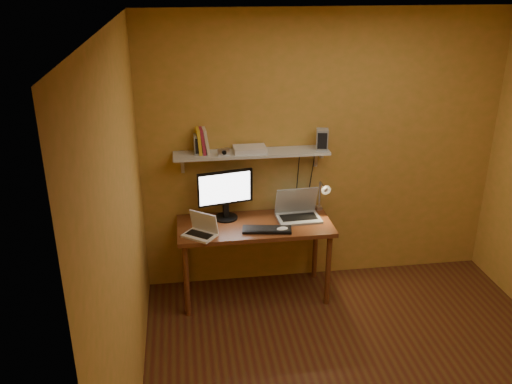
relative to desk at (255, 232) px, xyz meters
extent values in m
cube|color=#4F3014|center=(0.70, -1.28, -0.67)|extent=(3.40, 3.20, 0.02)
cube|color=silver|center=(0.70, -1.28, 1.95)|extent=(3.40, 3.20, 0.02)
cube|color=#C3833B|center=(0.70, 0.33, 0.64)|extent=(3.40, 0.02, 2.60)
cube|color=#C3833B|center=(-1.01, -1.28, 0.64)|extent=(0.02, 3.20, 2.60)
cube|color=brown|center=(0.00, 0.00, 0.07)|extent=(1.40, 0.60, 0.04)
cylinder|color=brown|center=(-0.64, -0.24, -0.31)|extent=(0.05, 0.05, 0.71)
cylinder|color=brown|center=(0.64, -0.24, -0.31)|extent=(0.05, 0.05, 0.71)
cylinder|color=brown|center=(-0.64, 0.24, -0.31)|extent=(0.05, 0.05, 0.71)
cylinder|color=brown|center=(0.64, 0.24, -0.31)|extent=(0.05, 0.05, 0.71)
cube|color=silver|center=(0.00, 0.19, 0.70)|extent=(1.40, 0.25, 0.02)
cube|color=silver|center=(-0.62, 0.30, 0.60)|extent=(0.03, 0.03, 0.18)
cube|color=silver|center=(0.62, 0.30, 0.60)|extent=(0.03, 0.03, 0.18)
cylinder|color=black|center=(-0.25, 0.16, 0.09)|extent=(0.26, 0.26, 0.02)
cube|color=black|center=(-0.25, 0.16, 0.17)|extent=(0.06, 0.05, 0.16)
cube|color=black|center=(-0.25, 0.16, 0.39)|extent=(0.51, 0.13, 0.32)
cube|color=white|center=(-0.25, 0.14, 0.39)|extent=(0.47, 0.10, 0.28)
cube|color=gray|center=(0.42, 0.04, 0.10)|extent=(0.41, 0.29, 0.02)
cube|color=black|center=(0.42, 0.04, 0.11)|extent=(0.34, 0.17, 0.00)
cube|color=gray|center=(0.41, 0.14, 0.24)|extent=(0.40, 0.12, 0.27)
cube|color=#14293F|center=(0.41, 0.14, 0.24)|extent=(0.35, 0.09, 0.22)
cube|color=silver|center=(-0.51, -0.18, 0.10)|extent=(0.33, 0.31, 0.02)
cube|color=black|center=(-0.51, -0.18, 0.11)|extent=(0.24, 0.22, 0.00)
cube|color=silver|center=(-0.46, -0.12, 0.20)|extent=(0.25, 0.21, 0.19)
cube|color=black|center=(-0.46, -0.12, 0.20)|extent=(0.21, 0.17, 0.16)
cube|color=black|center=(0.09, -0.15, 0.10)|extent=(0.45, 0.21, 0.02)
ellipsoid|color=silver|center=(0.22, -0.18, 0.11)|extent=(0.12, 0.09, 0.04)
cube|color=silver|center=(0.66, 0.24, 0.08)|extent=(0.05, 0.06, 0.08)
cylinder|color=silver|center=(0.66, 0.24, 0.23)|extent=(0.02, 0.02, 0.28)
cylinder|color=silver|center=(0.66, 0.16, 0.37)|extent=(0.01, 0.16, 0.01)
cone|color=silver|center=(0.66, 0.08, 0.37)|extent=(0.09, 0.09, 0.09)
sphere|color=#FFE0A5|center=(0.66, 0.06, 0.37)|extent=(0.04, 0.04, 0.04)
cube|color=gray|center=(-0.46, 0.20, 0.80)|extent=(0.10, 0.10, 0.17)
cube|color=gray|center=(0.64, 0.18, 0.80)|extent=(0.13, 0.13, 0.19)
cube|color=gold|center=(-0.47, 0.21, 0.82)|extent=(0.05, 0.16, 0.23)
cube|color=maroon|center=(-0.43, 0.21, 0.82)|extent=(0.06, 0.16, 0.23)
cube|color=beige|center=(-0.40, 0.21, 0.82)|extent=(0.07, 0.16, 0.23)
cube|color=silver|center=(-0.26, 0.13, 0.74)|extent=(0.11, 0.06, 0.06)
cylinder|color=black|center=(-0.26, 0.11, 0.74)|extent=(0.04, 0.03, 0.04)
cube|color=silver|center=(-0.02, 0.19, 0.73)|extent=(0.29, 0.20, 0.05)
camera|label=1|loc=(-0.62, -4.38, 2.22)|focal=38.00mm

